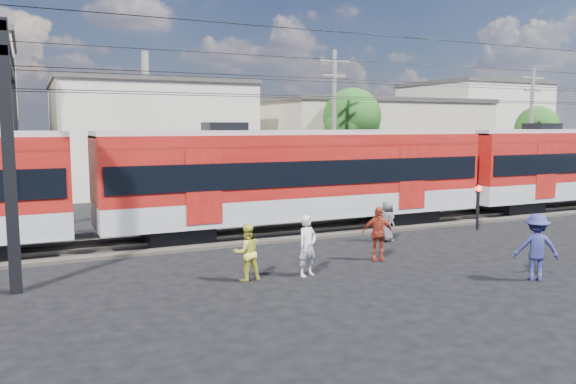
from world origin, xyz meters
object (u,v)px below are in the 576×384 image
commuter_train (305,174)px  pedestrian_a (307,246)px  crossing_signal (478,198)px  pedestrian_c (536,247)px

commuter_train → pedestrian_a: size_ratio=28.28×
pedestrian_a → crossing_signal: bearing=1.3°
commuter_train → pedestrian_c: size_ratio=26.56×
pedestrian_a → crossing_signal: crossing_signal is taller
commuter_train → crossing_signal: commuter_train is taller
pedestrian_a → crossing_signal: 10.40m
pedestrian_a → pedestrian_c: 6.44m
commuter_train → crossing_signal: bearing=-21.7°
pedestrian_a → pedestrian_c: (5.63, -3.13, 0.06)m
commuter_train → pedestrian_a: bearing=-115.9°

